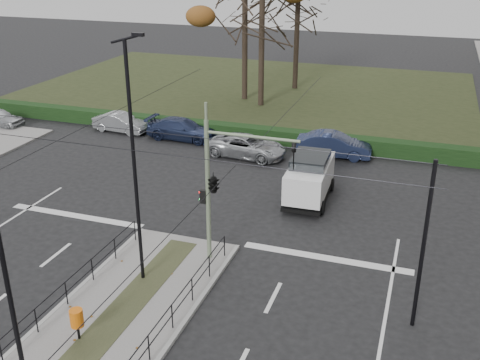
# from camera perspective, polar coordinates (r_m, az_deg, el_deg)

# --- Properties ---
(ground) EXTENTS (140.00, 140.00, 0.00)m
(ground) POSITION_cam_1_polar(r_m,az_deg,el_deg) (21.03, -10.86, -12.20)
(ground) COLOR black
(ground) RESTS_ON ground
(median_island) EXTENTS (4.40, 15.00, 0.14)m
(median_island) POSITION_cam_1_polar(r_m,az_deg,el_deg) (19.32, -14.61, -15.91)
(median_island) COLOR slate
(median_island) RESTS_ON ground
(park) EXTENTS (38.00, 26.00, 0.10)m
(park) POSITION_cam_1_polar(r_m,az_deg,el_deg) (50.52, 0.97, 9.23)
(park) COLOR #242C16
(park) RESTS_ON ground
(hedge) EXTENTS (38.00, 1.00, 1.00)m
(hedge) POSITION_cam_1_polar(r_m,az_deg,el_deg) (38.33, -5.28, 5.38)
(hedge) COLOR black
(hedge) RESTS_ON ground
(median_railing) EXTENTS (4.14, 13.24, 0.92)m
(median_railing) POSITION_cam_1_polar(r_m,az_deg,el_deg) (18.71, -15.05, -13.91)
(median_railing) COLOR black
(median_railing) RESTS_ON median_island
(catenary) EXTENTS (20.00, 34.00, 6.00)m
(catenary) POSITION_cam_1_polar(r_m,az_deg,el_deg) (20.56, -9.38, -1.94)
(catenary) COLOR black
(catenary) RESTS_ON ground
(traffic_light) EXTENTS (3.95, 2.26, 5.81)m
(traffic_light) POSITION_cam_1_polar(r_m,az_deg,el_deg) (21.53, -2.47, -0.18)
(traffic_light) COLOR gray
(traffic_light) RESTS_ON median_island
(litter_bin) EXTENTS (0.43, 0.43, 1.11)m
(litter_bin) POSITION_cam_1_polar(r_m,az_deg,el_deg) (19.12, -16.26, -13.35)
(litter_bin) COLOR black
(litter_bin) RESTS_ON median_island
(streetlamp_median_near) EXTENTS (0.75, 0.15, 9.01)m
(streetlamp_median_near) POSITION_cam_1_polar(r_m,az_deg,el_deg) (15.17, -22.89, -7.54)
(streetlamp_median_near) COLOR black
(streetlamp_median_near) RESTS_ON median_island
(streetlamp_median_far) EXTENTS (0.77, 0.16, 9.20)m
(streetlamp_median_far) POSITION_cam_1_polar(r_m,az_deg,el_deg) (20.02, -10.65, 1.62)
(streetlamp_median_far) COLOR black
(streetlamp_median_far) RESTS_ON median_island
(parked_car_second) EXTENTS (4.03, 1.72, 1.29)m
(parked_car_second) POSITION_cam_1_polar(r_m,az_deg,el_deg) (39.49, -12.02, 5.72)
(parked_car_second) COLOR #9A9EA2
(parked_car_second) RESTS_ON ground
(parked_car_third) EXTENTS (4.83, 2.05, 1.39)m
(parked_car_third) POSITION_cam_1_polar(r_m,az_deg,el_deg) (37.27, -5.90, 5.16)
(parked_car_third) COLOR #1E2847
(parked_car_third) RESTS_ON ground
(parked_car_fourth) EXTENTS (4.98, 2.66, 1.33)m
(parked_car_fourth) POSITION_cam_1_polar(r_m,az_deg,el_deg) (33.95, 0.73, 3.45)
(parked_car_fourth) COLOR #9A9EA2
(parked_car_fourth) RESTS_ON ground
(white_van) EXTENTS (2.16, 4.51, 2.39)m
(white_van) POSITION_cam_1_polar(r_m,az_deg,el_deg) (28.15, 7.09, 0.34)
(white_van) COLOR silver
(white_van) RESTS_ON ground
(bare_tree_near) EXTENTS (6.17, 6.17, 11.14)m
(bare_tree_near) POSITION_cam_1_polar(r_m,az_deg,el_deg) (43.84, 2.27, 17.49)
(bare_tree_near) COLOR black
(bare_tree_near) RESTS_ON park
(parked_car_fifth) EXTENTS (4.62, 1.90, 1.49)m
(parked_car_fifth) POSITION_cam_1_polar(r_m,az_deg,el_deg) (34.41, 9.51, 3.54)
(parked_car_fifth) COLOR #1E2847
(parked_car_fifth) RESTS_ON ground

